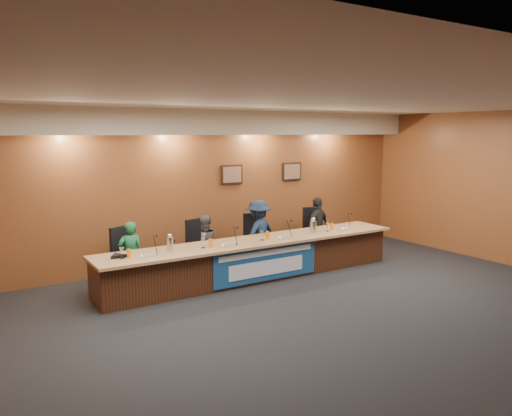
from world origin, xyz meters
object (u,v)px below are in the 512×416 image
(panelist_d, at_px, (318,227))
(office_chair_b, at_px, (202,250))
(banner, at_px, (267,263))
(speakerphone, at_px, (118,256))
(panelist_c, at_px, (258,234))
(office_chair_a, at_px, (129,260))
(panelist_b, at_px, (204,245))
(office_chair_c, at_px, (256,243))
(dais_body, at_px, (255,260))
(panelist_a, at_px, (130,255))
(carafe_left, at_px, (170,244))
(carafe_right, at_px, (313,227))
(office_chair_d, at_px, (315,235))

(panelist_d, bearing_deg, office_chair_b, -22.71)
(banner, xyz_separation_m, speakerphone, (-2.60, 0.44, 0.40))
(panelist_c, xyz_separation_m, office_chair_b, (-1.24, 0.10, -0.22))
(banner, bearing_deg, speakerphone, 170.41)
(office_chair_a, bearing_deg, panelist_b, -28.32)
(banner, height_order, panelist_b, panelist_b)
(panelist_b, distance_m, office_chair_c, 1.25)
(banner, bearing_deg, office_chair_b, 121.81)
(dais_body, relative_size, panelist_d, 4.49)
(banner, relative_size, speakerphone, 6.88)
(office_chair_c, bearing_deg, panelist_c, -73.42)
(banner, bearing_deg, panelist_b, 124.12)
(panelist_d, xyz_separation_m, speakerphone, (-4.66, -0.64, 0.11))
(panelist_a, relative_size, carafe_left, 5.02)
(panelist_b, bearing_deg, office_chair_a, -1.76)
(office_chair_b, bearing_deg, panelist_b, -104.87)
(carafe_right, bearing_deg, office_chair_d, 49.13)
(office_chair_b, distance_m, speakerphone, 2.03)
(panelist_a, bearing_deg, panelist_d, -178.23)
(office_chair_a, relative_size, carafe_right, 2.01)
(panelist_a, bearing_deg, banner, 155.49)
(office_chair_d, bearing_deg, dais_body, -140.20)
(panelist_c, bearing_deg, office_chair_b, -21.78)
(banner, bearing_deg, carafe_right, 14.78)
(office_chair_d, relative_size, carafe_left, 2.00)
(office_chair_b, relative_size, carafe_left, 2.00)
(office_chair_c, bearing_deg, banner, -96.69)
(panelist_a, xyz_separation_m, office_chair_c, (2.69, 0.10, -0.12))
(panelist_b, distance_m, panelist_d, 2.80)
(panelist_a, bearing_deg, speakerphone, 58.98)
(panelist_b, relative_size, office_chair_c, 2.48)
(dais_body, xyz_separation_m, banner, (0.00, -0.41, 0.03))
(panelist_d, bearing_deg, office_chair_d, -110.66)
(panelist_a, height_order, carafe_left, panelist_a)
(banner, xyz_separation_m, office_chair_a, (-2.18, 1.18, 0.10))
(panelist_a, relative_size, office_chair_c, 2.51)
(dais_body, bearing_deg, office_chair_b, 133.75)
(panelist_b, xyz_separation_m, office_chair_a, (-1.45, 0.10, -0.11))
(carafe_left, bearing_deg, panelist_c, 16.94)
(banner, relative_size, office_chair_c, 4.58)
(panelist_a, xyz_separation_m, panelist_c, (2.69, 0.00, 0.09))
(panelist_b, relative_size, panelist_c, 0.86)
(dais_body, relative_size, panelist_c, 4.31)
(office_chair_b, relative_size, office_chair_d, 1.00)
(panelist_a, relative_size, panelist_c, 0.87)
(panelist_d, height_order, office_chair_b, panelist_d)
(carafe_left, bearing_deg, office_chair_b, 38.35)
(office_chair_a, bearing_deg, dais_body, -43.65)
(dais_body, distance_m, panelist_b, 1.02)
(dais_body, height_order, speakerphone, speakerphone)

